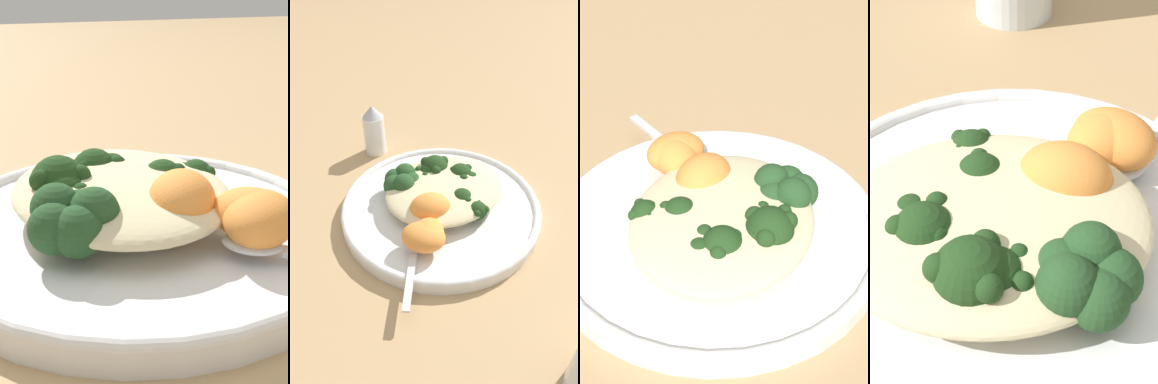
{
  "view_description": "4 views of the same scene",
  "coord_description": "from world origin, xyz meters",
  "views": [
    {
      "loc": [
        0.33,
        -0.1,
        0.18
      ],
      "look_at": [
        0.0,
        0.02,
        0.04
      ],
      "focal_mm": 50.0,
      "sensor_mm": 36.0,
      "label": 1
    },
    {
      "loc": [
        0.25,
        0.35,
        0.39
      ],
      "look_at": [
        0.01,
        0.02,
        0.05
      ],
      "focal_mm": 35.0,
      "sensor_mm": 36.0,
      "label": 2
    },
    {
      "loc": [
        -0.41,
        -0.09,
        0.39
      ],
      "look_at": [
        0.01,
        0.01,
        0.05
      ],
      "focal_mm": 60.0,
      "sensor_mm": 36.0,
      "label": 3
    },
    {
      "loc": [
        -0.02,
        -0.24,
        0.3
      ],
      "look_at": [
        0.0,
        0.02,
        0.05
      ],
      "focal_mm": 60.0,
      "sensor_mm": 36.0,
      "label": 4
    }
  ],
  "objects": [
    {
      "name": "sweet_potato_chunk_2",
      "position": [
        0.03,
        0.04,
        0.04
      ],
      "size": [
        0.07,
        0.07,
        0.04
      ],
      "primitive_type": "ellipsoid",
      "rotation": [
        0.0,
        0.0,
        5.86
      ],
      "color": "orange",
      "rests_on": "plate"
    },
    {
      "name": "broccoli_stalk_2",
      "position": [
        -0.03,
        0.02,
        0.03
      ],
      "size": [
        0.11,
        0.03,
        0.03
      ],
      "rotation": [
        0.0,
        0.0,
        3.11
      ],
      "color": "#9EBC66",
      "rests_on": "plate"
    },
    {
      "name": "broccoli_stalk_0",
      "position": [
        -0.01,
        0.06,
        0.03
      ],
      "size": [
        0.09,
        0.1,
        0.03
      ],
      "rotation": [
        0.0,
        0.0,
        2.28
      ],
      "color": "#9EBC66",
      "rests_on": "plate"
    },
    {
      "name": "broccoli_stalk_3",
      "position": [
        -0.03,
        0.01,
        0.04
      ],
      "size": [
        0.11,
        0.04,
        0.04
      ],
      "rotation": [
        0.0,
        0.0,
        3.26
      ],
      "color": "#9EBC66",
      "rests_on": "plate"
    },
    {
      "name": "sweet_potato_chunk_0",
      "position": [
        0.06,
        0.07,
        0.04
      ],
      "size": [
        0.07,
        0.07,
        0.03
      ],
      "primitive_type": "ellipsoid",
      "rotation": [
        0.0,
        0.0,
        3.82
      ],
      "color": "orange",
      "rests_on": "plate"
    },
    {
      "name": "salt_shaker",
      "position": [
        0.0,
        -0.19,
        0.05
      ],
      "size": [
        0.04,
        0.04,
        0.09
      ],
      "color": "white",
      "rests_on": "ground_plane"
    },
    {
      "name": "ground_plane",
      "position": [
        0.0,
        0.0,
        0.0
      ],
      "size": [
        4.0,
        4.0,
        0.0
      ],
      "primitive_type": "plane",
      "color": "tan"
    },
    {
      "name": "broccoli_stalk_4",
      "position": [
        -0.02,
        -0.03,
        0.04
      ],
      "size": [
        0.1,
        0.09,
        0.04
      ],
      "rotation": [
        0.0,
        0.0,
        3.85
      ],
      "color": "#9EBC66",
      "rests_on": "plate"
    },
    {
      "name": "spoon",
      "position": [
        0.09,
        0.08,
        0.03
      ],
      "size": [
        0.09,
        0.1,
        0.01
      ],
      "rotation": [
        0.0,
        0.0,
        0.89
      ],
      "color": "silver",
      "rests_on": "plate"
    },
    {
      "name": "sweet_potato_chunk_1",
      "position": [
        0.07,
        0.07,
        0.04
      ],
      "size": [
        0.07,
        0.07,
        0.03
      ],
      "primitive_type": "ellipsoid",
      "rotation": [
        0.0,
        0.0,
        2.35
      ],
      "color": "orange",
      "rests_on": "plate"
    },
    {
      "name": "quinoa_mound",
      "position": [
        -0.01,
        0.01,
        0.04
      ],
      "size": [
        0.18,
        0.15,
        0.03
      ],
      "primitive_type": "ellipsoid",
      "color": "beige",
      "rests_on": "plate"
    },
    {
      "name": "broccoli_stalk_5",
      "position": [
        -0.0,
        -0.02,
        0.04
      ],
      "size": [
        0.08,
        0.09,
        0.03
      ],
      "rotation": [
        0.0,
        0.0,
        3.96
      ],
      "color": "#9EBC66",
      "rests_on": "plate"
    },
    {
      "name": "broccoli_stalk_1",
      "position": [
        -0.01,
        0.04,
        0.04
      ],
      "size": [
        0.07,
        0.06,
        0.03
      ],
      "rotation": [
        0.0,
        0.0,
        2.57
      ],
      "color": "#9EBC66",
      "rests_on": "plate"
    },
    {
      "name": "kale_tuft",
      "position": [
        0.03,
        -0.04,
        0.04
      ],
      "size": [
        0.06,
        0.06,
        0.04
      ],
      "color": "#234723",
      "rests_on": "plate"
    },
    {
      "name": "plate",
      "position": [
        -0.0,
        0.02,
        0.01
      ],
      "size": [
        0.29,
        0.29,
        0.02
      ],
      "color": "white",
      "rests_on": "ground_plane"
    }
  ]
}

